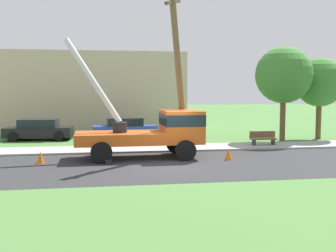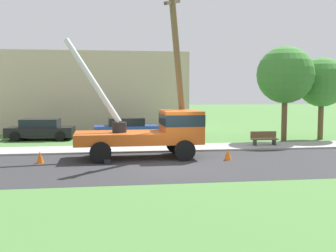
{
  "view_description": "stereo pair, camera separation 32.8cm",
  "coord_description": "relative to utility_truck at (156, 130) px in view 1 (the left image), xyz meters",
  "views": [
    {
      "loc": [
        -3.0,
        -18.08,
        3.41
      ],
      "look_at": [
        0.52,
        3.61,
        1.44
      ],
      "focal_mm": 43.99,
      "sensor_mm": 36.0,
      "label": 1
    },
    {
      "loc": [
        -2.68,
        -18.13,
        3.41
      ],
      "look_at": [
        0.52,
        3.61,
        1.44
      ],
      "focal_mm": 43.99,
      "sensor_mm": 36.0,
      "label": 2
    }
  ],
  "objects": [
    {
      "name": "ground_plane",
      "position": [
        0.33,
        9.85,
        -1.41
      ],
      "size": [
        120.0,
        120.0,
        0.0
      ],
      "primitive_type": "plane",
      "color": "#477538"
    },
    {
      "name": "road_asphalt",
      "position": [
        0.33,
        -2.15,
        -1.4
      ],
      "size": [
        80.0,
        7.44,
        0.01
      ],
      "primitive_type": "cube",
      "color": "#2B2B2D",
      "rests_on": "ground"
    },
    {
      "name": "sidewalk_strip",
      "position": [
        0.33,
        2.89,
        -1.36
      ],
      "size": [
        80.0,
        2.63,
        0.1
      ],
      "primitive_type": "cube",
      "color": "#9E9E99",
      "rests_on": "ground"
    },
    {
      "name": "utility_truck",
      "position": [
        0.0,
        0.0,
        0.0
      ],
      "size": [
        6.8,
        3.2,
        5.98
      ],
      "color": "#C65119",
      "rests_on": "ground"
    },
    {
      "name": "leaning_utility_pole",
      "position": [
        1.29,
        0.82,
        3.11
      ],
      "size": [
        1.75,
        2.68,
        8.8
      ],
      "color": "brown",
      "rests_on": "ground"
    },
    {
      "name": "traffic_cone_ahead",
      "position": [
        3.38,
        -1.27,
        -1.13
      ],
      "size": [
        0.36,
        0.36,
        0.56
      ],
      "primitive_type": "cone",
      "color": "orange",
      "rests_on": "ground"
    },
    {
      "name": "traffic_cone_behind",
      "position": [
        -5.47,
        -0.8,
        -1.13
      ],
      "size": [
        0.36,
        0.36,
        0.56
      ],
      "primitive_type": "cone",
      "color": "orange",
      "rests_on": "ground"
    },
    {
      "name": "parked_sedan_black",
      "position": [
        -6.85,
        8.32,
        -0.7
      ],
      "size": [
        4.52,
        2.22,
        1.42
      ],
      "color": "black",
      "rests_on": "ground"
    },
    {
      "name": "parked_sedan_blue",
      "position": [
        -1.07,
        8.63,
        -0.7
      ],
      "size": [
        4.47,
        2.14,
        1.42
      ],
      "color": "#263F99",
      "rests_on": "ground"
    },
    {
      "name": "park_bench",
      "position": [
        6.87,
        2.95,
        -0.95
      ],
      "size": [
        1.6,
        0.45,
        0.9
      ],
      "color": "brown",
      "rests_on": "ground"
    },
    {
      "name": "roadside_tree_near",
      "position": [
        12.01,
        5.83,
        2.46
      ],
      "size": [
        3.32,
        3.32,
        5.55
      ],
      "color": "brown",
      "rests_on": "ground"
    },
    {
      "name": "roadside_tree_far",
      "position": [
        9.14,
        5.26,
        2.91
      ],
      "size": [
        3.71,
        3.71,
        6.2
      ],
      "color": "brown",
      "rests_on": "ground"
    },
    {
      "name": "lowrise_building_backdrop",
      "position": [
        -4.83,
        15.22,
        1.79
      ],
      "size": [
        18.0,
        6.0,
        6.4
      ],
      "primitive_type": "cube",
      "color": "#C6B293",
      "rests_on": "ground"
    }
  ]
}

